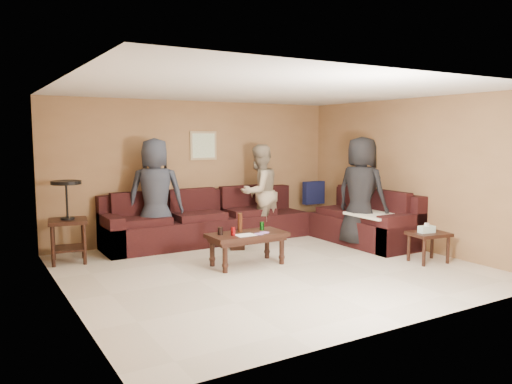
% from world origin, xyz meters
% --- Properties ---
extents(room, '(5.60, 5.50, 2.50)m').
position_xyz_m(room, '(0.00, 0.00, 1.66)').
color(room, beige).
rests_on(room, ground).
extents(sectional_sofa, '(4.65, 2.90, 0.97)m').
position_xyz_m(sectional_sofa, '(0.81, 1.52, 0.33)').
color(sectional_sofa, black).
rests_on(sectional_sofa, ground).
extents(coffee_table, '(1.14, 0.58, 0.76)m').
position_xyz_m(coffee_table, '(-0.20, 0.34, 0.40)').
color(coffee_table, black).
rests_on(coffee_table, ground).
extents(end_table_left, '(0.62, 0.62, 1.23)m').
position_xyz_m(end_table_left, '(-2.41, 1.84, 0.64)').
color(end_table_left, black).
rests_on(end_table_left, ground).
extents(side_table_right, '(0.61, 0.53, 0.60)m').
position_xyz_m(side_table_right, '(2.20, -0.89, 0.39)').
color(side_table_right, black).
rests_on(side_table_right, ground).
extents(waste_bin, '(0.31, 0.31, 0.29)m').
position_xyz_m(waste_bin, '(0.16, 1.33, 0.14)').
color(waste_bin, black).
rests_on(waste_bin, ground).
extents(wall_art, '(0.52, 0.04, 0.52)m').
position_xyz_m(wall_art, '(0.10, 2.48, 1.70)').
color(wall_art, tan).
rests_on(wall_art, ground).
extents(person_left, '(1.06, 0.88, 1.85)m').
position_xyz_m(person_left, '(-1.00, 1.97, 0.92)').
color(person_left, '#272C37').
rests_on(person_left, ground).
extents(person_middle, '(0.97, 0.84, 1.72)m').
position_xyz_m(person_middle, '(0.91, 1.84, 0.86)').
color(person_middle, tan).
rests_on(person_middle, ground).
extents(person_right, '(0.83, 1.04, 1.87)m').
position_xyz_m(person_right, '(2.05, 0.41, 0.93)').
color(person_right, black).
rests_on(person_right, ground).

